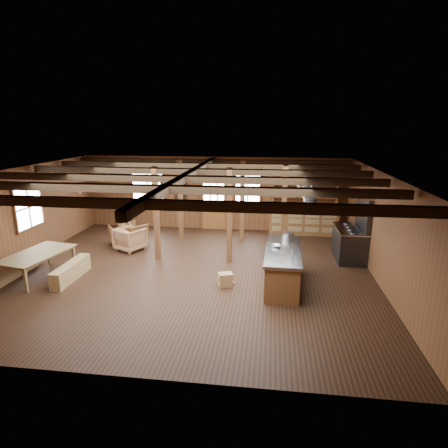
{
  "coord_description": "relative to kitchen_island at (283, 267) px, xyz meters",
  "views": [
    {
      "loc": [
        2.19,
        -9.51,
        4.02
      ],
      "look_at": [
        0.83,
        1.09,
        1.13
      ],
      "focal_mm": 30.0,
      "sensor_mm": 36.0,
      "label": 1
    }
  ],
  "objects": [
    {
      "name": "bench_wall",
      "position": [
        -7.19,
        -0.39,
        -0.25
      ],
      "size": [
        0.31,
        1.66,
        0.46
      ],
      "primitive_type": "cube",
      "color": "olive",
      "rests_on": "floor"
    },
    {
      "name": "back_door",
      "position": [
        -2.54,
        4.92,
        0.4
      ],
      "size": [
        1.02,
        0.08,
        2.15
      ],
      "color": "brown",
      "rests_on": "floor"
    },
    {
      "name": "commercial_range",
      "position": [
        2.11,
        2.18,
        0.17
      ],
      "size": [
        0.84,
        1.63,
        2.02
      ],
      "color": "#2F2F32",
      "rests_on": "floor"
    },
    {
      "name": "room",
      "position": [
        -2.54,
        0.47,
        0.92
      ],
      "size": [
        10.04,
        9.04,
        2.84
      ],
      "color": "black",
      "rests_on": "ground"
    },
    {
      "name": "pot_rack",
      "position": [
        0.6,
        0.75,
        1.79
      ],
      "size": [
        0.38,
        3.0,
        0.44
      ],
      "color": "#2F2F32",
      "rests_on": "ceiling"
    },
    {
      "name": "timber_posts",
      "position": [
        -2.02,
        2.55,
        0.92
      ],
      "size": [
        3.95,
        2.35,
        2.8
      ],
      "color": "#4C2D15",
      "rests_on": "floor"
    },
    {
      "name": "window_back_right",
      "position": [
        -1.24,
        4.93,
        1.12
      ],
      "size": [
        1.02,
        0.06,
        1.32
      ],
      "color": "white",
      "rests_on": "wall_back"
    },
    {
      "name": "kitchen_island",
      "position": [
        0.0,
        0.0,
        0.0
      ],
      "size": [
        0.97,
        2.53,
        1.2
      ],
      "rotation": [
        0.0,
        0.0,
        -0.04
      ],
      "color": "brown",
      "rests_on": "floor"
    },
    {
      "name": "window_back_left",
      "position": [
        -5.14,
        4.93,
        1.12
      ],
      "size": [
        1.32,
        0.06,
        1.32
      ],
      "color": "white",
      "rests_on": "wall_back"
    },
    {
      "name": "dining_table",
      "position": [
        -6.44,
        -0.39,
        -0.14
      ],
      "size": [
        1.4,
        2.09,
        0.68
      ],
      "primitive_type": "imported",
      "rotation": [
        0.0,
        0.0,
        1.39
      ],
      "color": "olive",
      "rests_on": "floor"
    },
    {
      "name": "back_counter",
      "position": [
        0.86,
        4.67,
        0.12
      ],
      "size": [
        2.55,
        0.6,
        2.45
      ],
      "color": "brown",
      "rests_on": "floor"
    },
    {
      "name": "notice_boards",
      "position": [
        -4.04,
        4.93,
        1.16
      ],
      "size": [
        1.08,
        0.03,
        0.9
      ],
      "color": "silver",
      "rests_on": "wall_back"
    },
    {
      "name": "armchair_a",
      "position": [
        -5.36,
        2.61,
        -0.13
      ],
      "size": [
        1.04,
        1.04,
        0.69
      ],
      "primitive_type": "imported",
      "rotation": [
        0.0,
        0.0,
        3.77
      ],
      "color": "brown",
      "rests_on": "floor"
    },
    {
      "name": "pendant_lamps",
      "position": [
        -4.79,
        1.47,
        1.77
      ],
      "size": [
        1.86,
        2.36,
        0.66
      ],
      "color": "#2F2F32",
      "rests_on": "ceiling"
    },
    {
      "name": "armchair_c",
      "position": [
        -4.86,
        2.09,
        -0.1
      ],
      "size": [
        1.09,
        1.1,
        0.75
      ],
      "primitive_type": "imported",
      "rotation": [
        0.0,
        0.0,
        2.66
      ],
      "color": "#9A6946",
      "rests_on": "floor"
    },
    {
      "name": "armchair_b",
      "position": [
        -5.01,
        2.84,
        -0.13
      ],
      "size": [
        1.02,
        1.03,
        0.69
      ],
      "primitive_type": "imported",
      "rotation": [
        0.0,
        0.0,
        2.58
      ],
      "color": "brown",
      "rests_on": "floor"
    },
    {
      "name": "bowl",
      "position": [
        -0.19,
        0.17,
        0.49
      ],
      "size": [
        0.26,
        0.26,
        0.06
      ],
      "primitive_type": "imported",
      "rotation": [
        0.0,
        0.0,
        0.11
      ],
      "color": "silver",
      "rests_on": "kitchen_island"
    },
    {
      "name": "step_stool",
      "position": [
        -1.43,
        -0.31,
        -0.31
      ],
      "size": [
        0.46,
        0.39,
        0.34
      ],
      "primitive_type": "cube",
      "rotation": [
        0.0,
        0.0,
        0.34
      ],
      "color": "olive",
      "rests_on": "floor"
    },
    {
      "name": "bench_aisle",
      "position": [
        -5.55,
        -0.39,
        -0.26
      ],
      "size": [
        0.3,
        1.6,
        0.44
      ],
      "primitive_type": "cube",
      "color": "olive",
      "rests_on": "floor"
    },
    {
      "name": "ceiling_joists",
      "position": [
        -2.54,
        0.65,
        2.2
      ],
      "size": [
        9.8,
        8.82,
        0.18
      ],
      "color": "black",
      "rests_on": "ceiling"
    },
    {
      "name": "counter_pot",
      "position": [
        0.15,
        0.92,
        0.55
      ],
      "size": [
        0.3,
        0.3,
        0.18
      ],
      "primitive_type": "cylinder",
      "color": "#AFB2B6",
      "rests_on": "kitchen_island"
    },
    {
      "name": "window_left",
      "position": [
        -7.5,
        0.97,
        1.12
      ],
      "size": [
        0.14,
        1.24,
        1.32
      ],
      "color": "white",
      "rests_on": "wall_back"
    }
  ]
}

